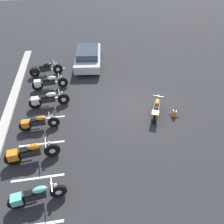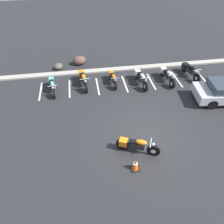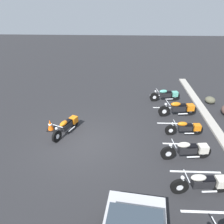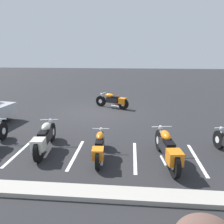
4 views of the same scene
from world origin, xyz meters
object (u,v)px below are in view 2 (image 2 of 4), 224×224
motorcycle_orange_featured (136,145)px  landscape_rock_1 (79,60)px  parked_bike_2 (113,78)px  parked_bike_4 (167,75)px  traffic_cone (135,165)px  parked_bike_3 (141,78)px  parked_bike_0 (52,85)px  parked_bike_1 (83,79)px  landscape_rock_0 (58,66)px  parked_bike_5 (190,70)px

motorcycle_orange_featured → landscape_rock_1: size_ratio=1.98×
parked_bike_2 → parked_bike_4: bearing=81.9°
traffic_cone → parked_bike_3: bearing=73.4°
parked_bike_4 → parked_bike_0: bearing=-94.8°
parked_bike_2 → landscape_rock_1: 3.78m
traffic_cone → parked_bike_2: bearing=88.7°
parked_bike_1 → traffic_cone: (1.85, -7.27, -0.18)m
parked_bike_3 → traffic_cone: size_ratio=3.54×
motorcycle_orange_featured → parked_bike_2: size_ratio=1.00×
traffic_cone → parked_bike_0: bearing=119.5°
parked_bike_1 → parked_bike_3: parked_bike_1 is taller
motorcycle_orange_featured → landscape_rock_0: bearing=137.9°
parked_bike_5 → landscape_rock_0: (-9.38, 2.51, -0.24)m
landscape_rock_0 → traffic_cone: size_ratio=1.07×
motorcycle_orange_featured → parked_bike_3: parked_bike_3 is taller
parked_bike_4 → parked_bike_5: bearing=96.3°
parked_bike_5 → parked_bike_1: bearing=-98.7°
motorcycle_orange_featured → parked_bike_5: 8.34m
parked_bike_5 → traffic_cone: bearing=-47.0°
motorcycle_orange_featured → parked_bike_1: size_ratio=0.86×
parked_bike_0 → landscape_rock_0: parked_bike_0 is taller
parked_bike_4 → parked_bike_3: bearing=-92.9°
landscape_rock_0 → parked_bike_4: bearing=-20.9°
traffic_cone → landscape_rock_0: bearing=110.3°
parked_bike_2 → landscape_rock_1: bearing=-148.7°
landscape_rock_0 → landscape_rock_1: size_ratio=0.68×
motorcycle_orange_featured → traffic_cone: motorcycle_orange_featured is taller
landscape_rock_0 → landscape_rock_1: (1.61, 0.54, 0.10)m
parked_bike_2 → traffic_cone: 7.16m
parked_bike_0 → parked_bike_3: parked_bike_3 is taller
landscape_rock_0 → parked_bike_5: bearing=-15.0°
parked_bike_1 → traffic_cone: 7.50m
parked_bike_0 → landscape_rock_0: size_ratio=3.04×
parked_bike_5 → landscape_rock_0: 9.71m
parked_bike_1 → parked_bike_2: parked_bike_1 is taller
landscape_rock_1 → parked_bike_1: bearing=-87.3°
motorcycle_orange_featured → traffic_cone: (-0.24, -0.97, -0.14)m
landscape_rock_1 → parked_bike_4: bearing=-30.0°
parked_bike_1 → parked_bike_2: bearing=79.7°
motorcycle_orange_featured → landscape_rock_0: size_ratio=2.91×
parked_bike_0 → landscape_rock_0: (0.28, 2.86, -0.20)m
parked_bike_2 → parked_bike_5: parked_bike_5 is taller
parked_bike_1 → parked_bike_3: size_ratio=1.02×
motorcycle_orange_featured → traffic_cone: size_ratio=3.11×
motorcycle_orange_featured → landscape_rock_1: motorcycle_orange_featured is taller
parked_bike_0 → landscape_rock_1: 3.89m
parked_bike_1 → parked_bike_5: (7.63, -0.06, -0.01)m
landscape_rock_0 → traffic_cone: bearing=-69.7°
landscape_rock_0 → traffic_cone: 10.36m
parked_bike_3 → parked_bike_4: size_ratio=1.01×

